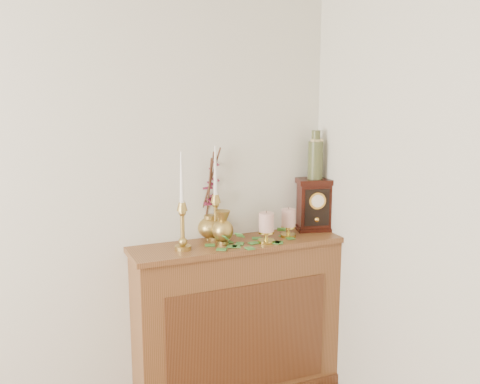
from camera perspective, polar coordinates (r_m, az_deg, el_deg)
name	(u,v)px	position (r m, az deg, el deg)	size (l,w,h in m)	color
console_shelf	(238,323)	(3.37, -0.20, -13.14)	(1.24, 0.34, 0.93)	brown
candlestick_left	(182,218)	(3.02, -5.88, -2.67)	(0.09, 0.09, 0.53)	tan
candlestick_center	(216,210)	(3.19, -2.49, -1.81)	(0.09, 0.09, 0.54)	tan
bud_vase	(223,228)	(3.12, -1.76, -3.66)	(0.12, 0.12, 0.19)	tan
ginger_jar	(210,197)	(3.23, -3.04, -0.52)	(0.22, 0.23, 0.53)	tan
pillar_candle_left	(266,226)	(3.15, 2.69, -3.48)	(0.10, 0.10, 0.18)	gold
pillar_candle_right	(288,221)	(3.28, 4.94, -2.99)	(0.09, 0.09, 0.18)	gold
ivy_garland	(253,242)	(3.15, 1.32, -5.07)	(0.46, 0.23, 0.09)	#37712B
mantel_clock	(314,205)	(3.44, 7.56, -1.32)	(0.24, 0.20, 0.32)	black
ceramic_vase	(315,157)	(3.39, 7.67, 3.53)	(0.09, 0.09, 0.29)	#1A3427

